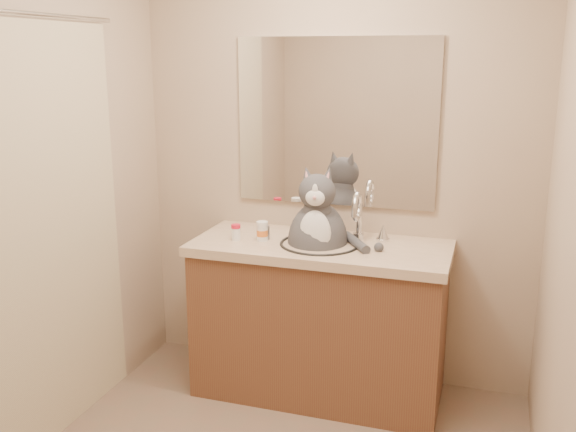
% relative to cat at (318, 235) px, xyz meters
% --- Properties ---
extents(room, '(2.22, 2.52, 2.42)m').
position_rel_cat_xyz_m(room, '(0.02, -0.97, 0.31)').
color(room, '#7D6957').
rests_on(room, ground).
extents(vanity, '(1.34, 0.59, 1.12)m').
position_rel_cat_xyz_m(vanity, '(0.02, -0.01, -0.45)').
color(vanity, brown).
rests_on(vanity, ground).
extents(mirror, '(1.10, 0.02, 0.90)m').
position_rel_cat_xyz_m(mirror, '(0.02, 0.26, 0.56)').
color(mirror, white).
rests_on(mirror, room).
extents(shower_curtain, '(0.02, 1.30, 1.93)m').
position_rel_cat_xyz_m(shower_curtain, '(-1.03, -0.87, 0.14)').
color(shower_curtain, '#C5BB95').
rests_on(shower_curtain, ground).
extents(cat, '(0.48, 0.38, 0.62)m').
position_rel_cat_xyz_m(cat, '(0.00, 0.00, 0.00)').
color(cat, '#434348').
rests_on(cat, vanity).
extents(pill_bottle_redcap, '(0.06, 0.06, 0.09)m').
position_rel_cat_xyz_m(pill_bottle_redcap, '(-0.43, -0.09, 0.00)').
color(pill_bottle_redcap, white).
rests_on(pill_bottle_redcap, vanity).
extents(pill_bottle_orange, '(0.07, 0.07, 0.10)m').
position_rel_cat_xyz_m(pill_bottle_orange, '(-0.29, -0.05, 0.01)').
color(pill_bottle_orange, white).
rests_on(pill_bottle_orange, vanity).
extents(grey_canister, '(0.06, 0.06, 0.07)m').
position_rel_cat_xyz_m(grey_canister, '(-0.28, -0.02, -0.00)').
color(grey_canister, gray).
rests_on(grey_canister, vanity).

